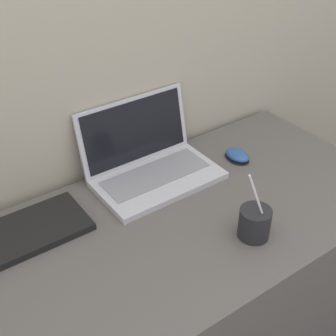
# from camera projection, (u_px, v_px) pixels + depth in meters

# --- Properties ---
(wall_back) EXTENTS (7.00, 0.04, 2.50)m
(wall_back) POSITION_uv_depth(u_px,v_px,m) (106.00, 4.00, 1.28)
(wall_back) COLOR #BCB299
(wall_back) RESTS_ON ground_plane
(desk) EXTENTS (1.33, 0.66, 0.74)m
(desk) POSITION_uv_depth(u_px,v_px,m) (181.00, 303.00, 1.54)
(desk) COLOR #5B5651
(desk) RESTS_ON ground_plane
(laptop) EXTENTS (0.39, 0.27, 0.23)m
(laptop) POSITION_uv_depth(u_px,v_px,m) (150.00, 162.00, 1.47)
(laptop) COLOR silver
(laptop) RESTS_ON desk
(drink_cup) EXTENTS (0.09, 0.09, 0.21)m
(drink_cup) POSITION_uv_depth(u_px,v_px,m) (255.00, 222.00, 1.24)
(drink_cup) COLOR #232326
(drink_cup) RESTS_ON desk
(computer_mouse) EXTENTS (0.07, 0.10, 0.03)m
(computer_mouse) POSITION_uv_depth(u_px,v_px,m) (237.00, 155.00, 1.57)
(computer_mouse) COLOR black
(computer_mouse) RESTS_ON desk
(external_keyboard) EXTENTS (0.37, 0.18, 0.02)m
(external_keyboard) POSITION_uv_depth(u_px,v_px,m) (19.00, 235.00, 1.25)
(external_keyboard) COLOR black
(external_keyboard) RESTS_ON desk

